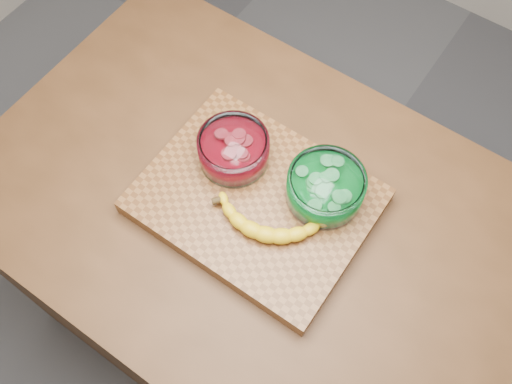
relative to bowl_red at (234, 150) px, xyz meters
The scene contains 6 objects.
ground 0.98m from the bowl_red, 28.46° to the right, with size 3.50×3.50×0.00m, color #55565A.
counter 0.53m from the bowl_red, 28.46° to the right, with size 1.20×0.80×0.90m, color #4E2E17.
cutting_board 0.11m from the bowl_red, 28.46° to the right, with size 0.45×0.35×0.04m, color brown.
bowl_red is the anchor object (origin of this frame).
bowl_green 0.20m from the bowl_red, ahead, with size 0.15×0.15×0.07m.
banana 0.15m from the bowl_red, 27.72° to the right, with size 0.24×0.15×0.04m, color gold, non-canonical shape.
Camera 1 is at (0.29, -0.43, 1.96)m, focal length 40.00 mm.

